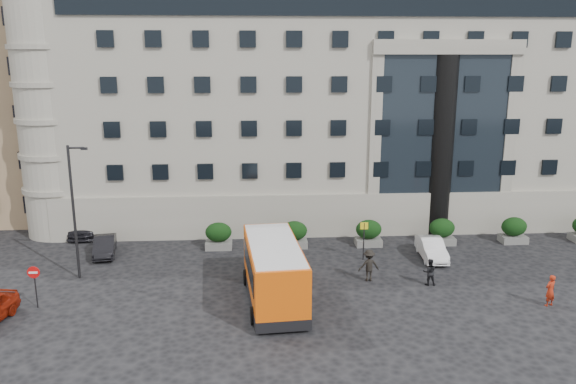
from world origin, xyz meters
name	(u,v)px	position (x,y,z in m)	size (l,w,h in m)	color
ground	(283,293)	(0.00, 0.00, 0.00)	(120.00, 120.00, 0.00)	black
civic_building	(336,100)	(6.00, 22.00, 9.00)	(44.00, 24.00, 18.00)	#A0998D
entrance_column	(441,147)	(12.00, 10.30, 6.50)	(1.80, 1.80, 13.00)	black
apartment_far	(29,73)	(-27.00, 38.00, 11.00)	(13.00, 13.00, 22.00)	#80624B
hedge_a	(219,236)	(-4.00, 7.80, 0.93)	(1.80, 1.26, 1.84)	#5E5E5B
hedge_b	(294,234)	(1.20, 7.80, 0.93)	(1.80, 1.26, 1.84)	#5E5E5B
hedge_c	(369,233)	(6.40, 7.80, 0.93)	(1.80, 1.26, 1.84)	#5E5E5B
hedge_d	(442,231)	(11.60, 7.80, 0.93)	(1.80, 1.26, 1.84)	#5E5E5B
hedge_e	(514,230)	(16.80, 7.80, 0.93)	(1.80, 1.26, 1.84)	#5E5E5B
street_lamp	(74,207)	(-11.94, 3.00, 4.37)	(1.16, 0.18, 8.00)	#262628
bus_stop_sign	(364,234)	(5.50, 5.00, 1.73)	(0.50, 0.08, 2.52)	#262628
no_entry_sign	(34,278)	(-13.00, -1.04, 1.65)	(0.64, 0.16, 2.32)	#262628
minibus	(274,270)	(-0.53, -0.99, 1.79)	(3.41, 7.98, 3.25)	#EA560B
red_truck	(108,203)	(-13.36, 15.68, 1.30)	(3.02, 5.05, 2.54)	#97210A
parked_car_b	(105,246)	(-11.50, 7.00, 0.62)	(1.32, 3.77, 1.24)	black
parked_car_c	(89,222)	(-13.90, 12.00, 0.79)	(2.22, 5.45, 1.58)	black
parked_car_d	(71,210)	(-16.33, 15.71, 0.78)	(2.60, 5.63, 1.57)	black
white_taxi	(432,249)	(10.00, 5.00, 0.66)	(1.40, 4.01, 1.32)	white
pedestrian_a	(550,290)	(14.00, -2.46, 0.87)	(0.63, 0.41, 1.73)	#A82610
pedestrian_b	(429,272)	(8.50, 0.68, 0.79)	(0.77, 0.60, 1.58)	black
pedestrian_c	(369,265)	(5.14, 1.53, 0.95)	(1.23, 0.71, 1.91)	black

